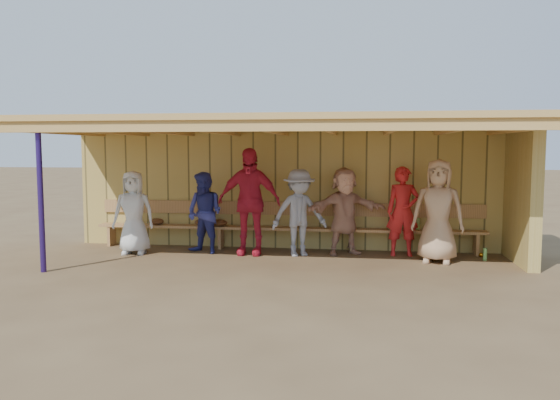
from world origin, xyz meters
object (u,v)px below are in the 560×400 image
Objects in this scene: player_d at (249,201)px; player_g at (403,211)px; player_e at (299,213)px; player_b at (134,212)px; player_h at (438,211)px; player_c at (205,213)px; player_f at (344,211)px; bench at (286,223)px.

player_g is (2.84, 0.28, -0.17)m from player_d.
player_d is 0.96m from player_e.
player_b is 0.87× the size of player_h.
player_d is at bearing 156.16° from player_e.
player_c is 2.63m from player_f.
player_c is 0.93× the size of player_g.
bench is at bearing 168.17° from player_g.
player_b is at bearing -169.44° from player_h.
player_b is 0.21× the size of bench.
player_c is at bearing -157.82° from bench.
player_d is 0.97m from bench.
player_b is 1.02× the size of player_c.
player_f reaches higher than player_c.
player_e is 0.89× the size of player_h.
player_g is (1.07, 0.00, 0.01)m from player_f.
player_e reaches higher than bench.
player_d is 1.24× the size of player_e.
player_g is (5.00, 0.53, 0.04)m from player_b.
player_b is at bearing -146.47° from player_c.
player_c is at bearing 156.92° from player_e.
player_b is 0.96× the size of player_f.
player_h reaches higher than player_g.
player_c is 0.94× the size of player_f.
bench is (-0.33, 0.59, -0.28)m from player_e.
player_c is at bearing 2.08° from player_b.
player_g is 0.92× the size of player_h.
player_d reaches higher than player_f.
player_b reaches higher than player_c.
player_e is at bearing -60.78° from bench.
bench is (0.61, 0.58, -0.47)m from player_d.
player_e is at bearing -175.21° from player_h.
player_e is 0.21× the size of bench.
bench is (-2.23, 0.31, -0.30)m from player_g.
player_e is 1.92m from player_g.
player_d is at bearing -173.77° from player_h.
player_f is at bearing -3.85° from player_e.
player_d is 3.40m from player_h.
player_g is at bearing 27.78° from player_c.
bench is (1.46, 0.60, -0.24)m from player_c.
player_d is at bearing -136.40° from bench.
player_b is 0.79× the size of player_d.
player_c is at bearing -172.69° from player_h.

